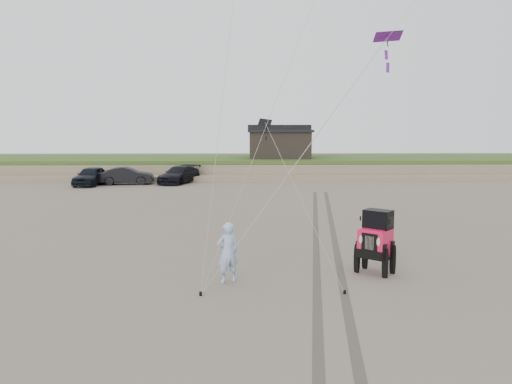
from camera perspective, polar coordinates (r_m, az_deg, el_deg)
The scene contains 12 objects.
ground at distance 14.80m, azimuth 5.13°, elevation -11.53°, with size 160.00×160.00×0.00m, color #6B6054.
dune_ridge at distance 51.59m, azimuth 0.40°, elevation 2.97°, with size 160.00×14.25×1.73m.
cabin at distance 51.06m, azimuth 2.67°, elevation 5.63°, with size 6.40×5.40×3.35m.
truck_a at distance 43.82m, azimuth -18.34°, elevation 1.76°, with size 1.85×4.60×1.57m, color black.
truck_b at distance 43.64m, azimuth -14.54°, elevation 1.81°, with size 1.55×4.45×1.47m, color black.
truck_c at distance 43.70m, azimuth -8.77°, elevation 1.98°, with size 2.08×5.11×1.48m, color black.
jeep at distance 16.96m, azimuth 13.46°, elevation -6.29°, with size 1.95×4.52×1.68m, color #E8174A, non-canonical shape.
man at distance 15.58m, azimuth -3.25°, elevation -6.90°, with size 0.69×0.45×1.90m, color #91BDE0.
kite_flock at distance 24.06m, azimuth 12.99°, elevation 19.74°, with size 8.26×6.85×9.01m.
stake_main at distance 14.67m, azimuth -6.36°, elevation -11.48°, with size 0.08×0.08×0.12m, color black.
stake_aux at distance 14.94m, azimuth 10.10°, elevation -11.20°, with size 0.08×0.08×0.12m, color black.
tire_tracks at distance 22.72m, azimuth 7.86°, elevation -4.85°, with size 5.22×29.74×0.01m.
Camera 1 is at (-1.65, -13.91, 4.79)m, focal length 35.00 mm.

